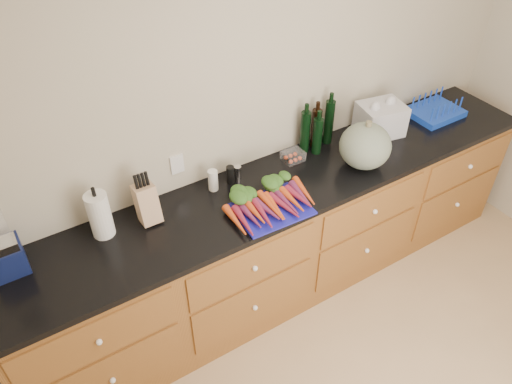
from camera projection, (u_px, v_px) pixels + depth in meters
wall_back at (262, 107)px, 3.04m from camera, size 4.10×0.05×2.60m
cabinets at (287, 238)px, 3.37m from camera, size 3.60×0.64×0.90m
countertop at (289, 184)px, 3.07m from camera, size 3.64×0.62×0.04m
cutting_board at (271, 209)px, 2.85m from camera, size 0.43×0.34×0.01m
carrots at (268, 201)px, 2.86m from camera, size 0.51×0.35×0.07m
squash at (365, 146)px, 3.09m from camera, size 0.32×0.32×0.29m
paper_towel at (100, 215)px, 2.62m from camera, size 0.12×0.12×0.27m
knife_block at (147, 204)px, 2.73m from camera, size 0.11×0.11×0.22m
grinder_salt at (213, 180)px, 2.96m from camera, size 0.06×0.06×0.14m
grinder_pepper at (230, 175)px, 3.01m from camera, size 0.05×0.05×0.12m
canister_chrome at (238, 173)px, 3.04m from camera, size 0.04×0.04×0.10m
tomato_box at (293, 156)px, 3.21m from camera, size 0.13×0.11×0.06m
bottles at (317, 129)px, 3.25m from camera, size 0.26×0.13×0.31m
grocery_bag at (380, 119)px, 3.40m from camera, size 0.33×0.29×0.22m
dish_rack at (435, 110)px, 3.63m from camera, size 0.37×0.29×0.15m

